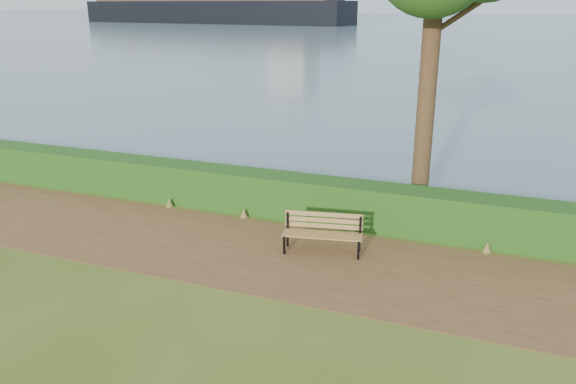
% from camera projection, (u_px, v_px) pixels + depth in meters
% --- Properties ---
extents(ground, '(140.00, 140.00, 0.00)m').
position_uv_depth(ground, '(250.00, 258.00, 11.45)').
color(ground, '#415819').
rests_on(ground, ground).
extents(path, '(40.00, 3.40, 0.01)m').
position_uv_depth(path, '(256.00, 252.00, 11.71)').
color(path, brown).
rests_on(path, ground).
extents(hedge, '(32.00, 0.85, 1.00)m').
position_uv_depth(hedge, '(294.00, 197.00, 13.59)').
color(hedge, '#174914').
rests_on(hedge, ground).
extents(water, '(700.00, 510.00, 0.00)m').
position_uv_depth(water, '(504.00, 16.00, 241.35)').
color(water, '#4A6577').
rests_on(water, ground).
extents(bench, '(1.69, 0.78, 0.82)m').
position_uv_depth(bench, '(323.00, 230.00, 11.63)').
color(bench, black).
rests_on(bench, ground).
extents(cargo_ship, '(79.59, 22.71, 23.87)m').
position_uv_depth(cargo_ship, '(220.00, 9.00, 147.69)').
color(cargo_ship, black).
rests_on(cargo_ship, ground).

